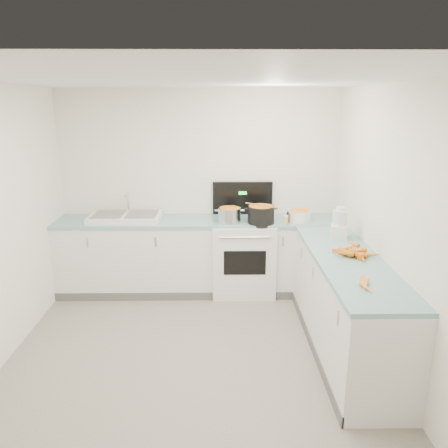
{
  "coord_description": "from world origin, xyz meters",
  "views": [
    {
      "loc": [
        0.24,
        -3.49,
        2.34
      ],
      "look_at": [
        0.3,
        1.1,
        1.05
      ],
      "focal_mm": 35.0,
      "sensor_mm": 36.0,
      "label": 1
    }
  ],
  "objects_px": {
    "sink": "(126,217)",
    "food_processor": "(339,225)",
    "steel_pot": "(230,216)",
    "black_pot": "(261,215)",
    "stove": "(243,255)",
    "extract_bottle": "(288,218)",
    "mixing_bowl": "(300,216)",
    "spice_jar": "(286,221)"
  },
  "relations": [
    {
      "from": "steel_pot",
      "to": "spice_jar",
      "type": "relative_size",
      "value": 2.81
    },
    {
      "from": "steel_pot",
      "to": "black_pot",
      "type": "bearing_deg",
      "value": -5.07
    },
    {
      "from": "stove",
      "to": "extract_bottle",
      "type": "distance_m",
      "value": 0.75
    },
    {
      "from": "sink",
      "to": "steel_pot",
      "type": "bearing_deg",
      "value": -6.11
    },
    {
      "from": "sink",
      "to": "black_pot",
      "type": "bearing_deg",
      "value": -5.87
    },
    {
      "from": "black_pot",
      "to": "spice_jar",
      "type": "bearing_deg",
      "value": -15.79
    },
    {
      "from": "sink",
      "to": "extract_bottle",
      "type": "relative_size",
      "value": 8.13
    },
    {
      "from": "steel_pot",
      "to": "extract_bottle",
      "type": "distance_m",
      "value": 0.7
    },
    {
      "from": "spice_jar",
      "to": "mixing_bowl",
      "type": "bearing_deg",
      "value": 41.1
    },
    {
      "from": "mixing_bowl",
      "to": "spice_jar",
      "type": "distance_m",
      "value": 0.26
    },
    {
      "from": "mixing_bowl",
      "to": "steel_pot",
      "type": "bearing_deg",
      "value": -176.19
    },
    {
      "from": "stove",
      "to": "steel_pot",
      "type": "relative_size",
      "value": 5.03
    },
    {
      "from": "stove",
      "to": "food_processor",
      "type": "relative_size",
      "value": 3.99
    },
    {
      "from": "sink",
      "to": "mixing_bowl",
      "type": "xyz_separation_m",
      "value": [
        2.13,
        -0.08,
        0.03
      ]
    },
    {
      "from": "steel_pot",
      "to": "mixing_bowl",
      "type": "bearing_deg",
      "value": 3.81
    },
    {
      "from": "mixing_bowl",
      "to": "extract_bottle",
      "type": "bearing_deg",
      "value": -158.46
    },
    {
      "from": "black_pot",
      "to": "spice_jar",
      "type": "height_order",
      "value": "black_pot"
    },
    {
      "from": "mixing_bowl",
      "to": "stove",
      "type": "bearing_deg",
      "value": 174.6
    },
    {
      "from": "mixing_bowl",
      "to": "food_processor",
      "type": "bearing_deg",
      "value": -67.51
    },
    {
      "from": "stove",
      "to": "sink",
      "type": "xyz_separation_m",
      "value": [
        -1.45,
        0.02,
        0.5
      ]
    },
    {
      "from": "stove",
      "to": "mixing_bowl",
      "type": "height_order",
      "value": "stove"
    },
    {
      "from": "sink",
      "to": "black_pot",
      "type": "relative_size",
      "value": 2.72
    },
    {
      "from": "extract_bottle",
      "to": "food_processor",
      "type": "relative_size",
      "value": 0.31
    },
    {
      "from": "stove",
      "to": "food_processor",
      "type": "height_order",
      "value": "stove"
    },
    {
      "from": "spice_jar",
      "to": "food_processor",
      "type": "distance_m",
      "value": 0.72
    },
    {
      "from": "sink",
      "to": "food_processor",
      "type": "xyz_separation_m",
      "value": [
        2.42,
        -0.78,
        0.11
      ]
    },
    {
      "from": "sink",
      "to": "stove",
      "type": "bearing_deg",
      "value": -0.62
    },
    {
      "from": "mixing_bowl",
      "to": "food_processor",
      "type": "height_order",
      "value": "food_processor"
    },
    {
      "from": "stove",
      "to": "sink",
      "type": "bearing_deg",
      "value": 179.38
    },
    {
      "from": "extract_bottle",
      "to": "food_processor",
      "type": "xyz_separation_m",
      "value": [
        0.44,
        -0.64,
        0.09
      ]
    },
    {
      "from": "stove",
      "to": "spice_jar",
      "type": "bearing_deg",
      "value": -25.97
    },
    {
      "from": "sink",
      "to": "food_processor",
      "type": "relative_size",
      "value": 2.52
    },
    {
      "from": "steel_pot",
      "to": "black_pot",
      "type": "xyz_separation_m",
      "value": [
        0.37,
        -0.03,
        0.01
      ]
    },
    {
      "from": "stove",
      "to": "extract_bottle",
      "type": "xyz_separation_m",
      "value": [
        0.52,
        -0.13,
        0.52
      ]
    },
    {
      "from": "mixing_bowl",
      "to": "food_processor",
      "type": "xyz_separation_m",
      "value": [
        0.29,
        -0.7,
        0.08
      ]
    },
    {
      "from": "spice_jar",
      "to": "black_pot",
      "type": "bearing_deg",
      "value": 164.21
    },
    {
      "from": "steel_pot",
      "to": "mixing_bowl",
      "type": "distance_m",
      "value": 0.85
    },
    {
      "from": "mixing_bowl",
      "to": "extract_bottle",
      "type": "relative_size",
      "value": 2.68
    },
    {
      "from": "steel_pot",
      "to": "extract_bottle",
      "type": "bearing_deg",
      "value": -0.37
    },
    {
      "from": "extract_bottle",
      "to": "spice_jar",
      "type": "height_order",
      "value": "extract_bottle"
    },
    {
      "from": "stove",
      "to": "black_pot",
      "type": "xyz_separation_m",
      "value": [
        0.2,
        -0.15,
        0.56
      ]
    },
    {
      "from": "extract_bottle",
      "to": "spice_jar",
      "type": "relative_size",
      "value": 1.1
    }
  ]
}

